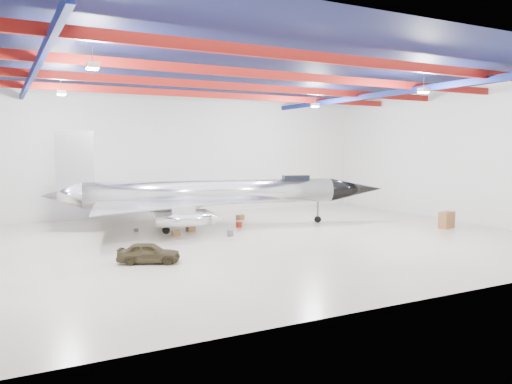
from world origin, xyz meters
TOP-DOWN VIEW (x-y plane):
  - floor at (0.00, 0.00)m, footprint 40.00×40.00m
  - wall_back at (0.00, 15.00)m, footprint 40.00×0.00m
  - wall_right at (20.00, 0.00)m, footprint 0.00×30.00m
  - ceiling at (0.00, 0.00)m, footprint 40.00×40.00m
  - ceiling_structure at (0.00, 0.00)m, footprint 39.50×29.50m
  - jet_aircraft at (0.75, 6.21)m, footprint 26.48×18.33m
  - jeep at (-7.00, -3.60)m, footprint 3.52×2.56m
  - desk at (16.30, -2.58)m, footprint 1.49×0.99m
  - crate_ply at (-3.12, 3.62)m, footprint 0.59×0.50m
  - toolbox_red at (-2.57, 9.44)m, footprint 0.46×0.39m
  - engine_drum at (0.20, 1.79)m, footprint 0.58×0.58m
  - parts_bin at (4.28, 8.70)m, footprint 0.74×0.66m
  - crate_small at (-5.10, 6.75)m, footprint 0.40×0.35m
  - tool_chest at (2.45, 5.09)m, footprint 0.53×0.53m
  - oil_barrel at (-1.48, 5.10)m, footprint 0.64×0.54m

SIDE VIEW (x-z plane):
  - floor at x=0.00m, z-range 0.00..0.00m
  - crate_small at x=-5.10m, z-range 0.00..0.24m
  - toolbox_red at x=-2.57m, z-range 0.00..0.29m
  - crate_ply at x=-3.12m, z-range 0.00..0.38m
  - engine_drum at x=0.20m, z-range 0.00..0.41m
  - oil_barrel at x=-1.48m, z-range 0.00..0.41m
  - tool_chest at x=2.45m, z-range 0.00..0.42m
  - parts_bin at x=4.28m, z-range 0.00..0.43m
  - jeep at x=-7.00m, z-range 0.00..1.11m
  - desk at x=16.30m, z-range 0.00..1.25m
  - jet_aircraft at x=0.75m, z-range -1.26..6.05m
  - wall_back at x=0.00m, z-range -14.50..25.50m
  - wall_right at x=20.00m, z-range -9.50..20.50m
  - ceiling_structure at x=0.00m, z-range 9.79..10.86m
  - ceiling at x=0.00m, z-range 11.00..11.00m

